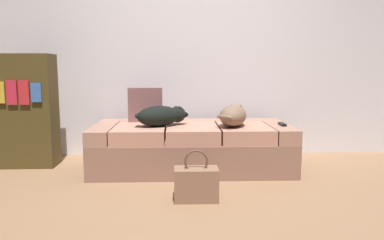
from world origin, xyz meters
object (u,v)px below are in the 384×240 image
dog_dark (162,116)px  dog_tan (233,115)px  handbag (196,183)px  bookshelf (26,111)px  couch (192,147)px  tv_remote (282,124)px  throw_pillow (145,105)px

dog_dark → dog_tan: size_ratio=0.93×
handbag → bookshelf: bookshelf is taller
couch → bookshelf: bearing=174.4°
tv_remote → throw_pillow: 1.36m
dog_dark → dog_tan: bearing=-1.0°
handbag → dog_dark: bearing=109.5°
couch → throw_pillow: (-0.46, 0.23, 0.39)m
dog_tan → throw_pillow: size_ratio=1.66×
dog_tan → tv_remote: dog_tan is taller
dog_dark → tv_remote: (1.13, -0.01, -0.08)m
couch → dog_dark: bearing=-164.1°
couch → throw_pillow: throw_pillow is taller
couch → throw_pillow: bearing=153.1°
bookshelf → throw_pillow: bearing=3.8°
dog_tan → handbag: 0.96m
couch → dog_tan: size_ratio=3.29×
tv_remote → bookshelf: bearing=174.1°
dog_dark → bookshelf: bookshelf is taller
dog_dark → handbag: bearing=-70.5°
dog_tan → bookshelf: bearing=172.9°
bookshelf → tv_remote: bearing=-5.8°
couch → tv_remote: bearing=-6.2°
dog_tan → tv_remote: (0.46, -0.00, -0.09)m
couch → dog_dark: (-0.28, -0.08, 0.31)m
couch → tv_remote: 0.88m
throw_pillow → bookshelf: size_ratio=0.31×
dog_tan → throw_pillow: throw_pillow is taller
couch → tv_remote: (0.85, -0.09, 0.23)m
couch → handbag: (0.00, -0.88, -0.09)m
couch → dog_tan: dog_tan is taller
couch → tv_remote: size_ratio=12.36×
throw_pillow → tv_remote: bearing=-14.0°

